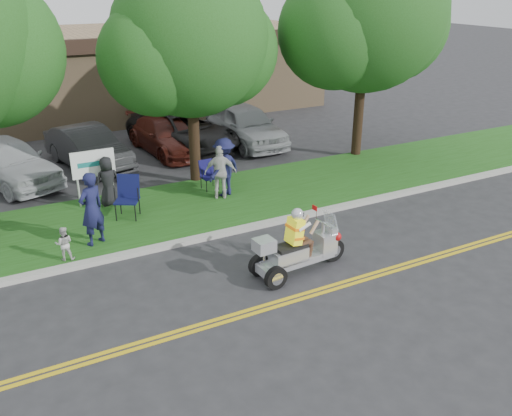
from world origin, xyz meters
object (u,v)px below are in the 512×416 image
trike_scooter (297,251)px  spectator_adult_left (92,209)px  spectator_adult_right (220,172)px  lawn_chair_a (128,194)px  parked_car_far_right (246,125)px  parked_car_far_left (8,162)px  parked_car_right (167,135)px  lawn_chair_b (208,173)px  parked_car_mid (183,131)px  parked_car_left (88,148)px

trike_scooter → spectator_adult_left: spectator_adult_left is taller
spectator_adult_left → spectator_adult_right: 4.32m
lawn_chair_a → parked_car_far_right: size_ratio=0.25×
spectator_adult_left → parked_car_far_left: size_ratio=0.42×
trike_scooter → parked_car_right: trike_scooter is taller
parked_car_far_right → lawn_chair_b: bearing=-129.6°
trike_scooter → parked_car_mid: (1.19, 10.52, 0.16)m
parked_car_left → spectator_adult_left: bearing=-114.4°
lawn_chair_b → parked_car_mid: bearing=74.7°
lawn_chair_b → parked_car_far_right: 5.45m
spectator_adult_right → parked_car_right: spectator_adult_right is taller
lawn_chair_b → spectator_adult_right: bearing=-92.4°
parked_car_far_left → parked_car_far_right: parked_car_far_right is taller
spectator_adult_right → parked_car_far_left: (-5.56, 4.60, -0.15)m
trike_scooter → parked_car_mid: 10.59m
lawn_chair_a → spectator_adult_right: (2.86, 0.02, 0.16)m
lawn_chair_b → spectator_adult_left: size_ratio=0.49×
spectator_adult_left → spectator_adult_right: size_ratio=1.15×
lawn_chair_a → parked_car_far_left: size_ratio=0.26×
lawn_chair_a → spectator_adult_left: 1.84m
spectator_adult_right → trike_scooter: bearing=109.9°
parked_car_left → parked_car_right: parked_car_left is taller
trike_scooter → spectator_adult_right: size_ratio=1.51×
lawn_chair_a → spectator_adult_right: spectator_adult_right is taller
lawn_chair_b → parked_car_far_right: parked_car_far_right is taller
parked_car_right → parked_car_far_right: 3.24m
parked_car_far_left → parked_car_right: 5.89m
trike_scooter → spectator_adult_left: 5.22m
parked_car_far_left → parked_car_far_right: (9.00, 0.54, 0.04)m
trike_scooter → spectator_adult_right: (0.25, 4.83, 0.36)m
spectator_adult_left → parked_car_far_right: 9.95m
parked_car_mid → lawn_chair_a: bearing=-139.1°
lawn_chair_a → parked_car_right: size_ratio=0.26×
lawn_chair_b → lawn_chair_a: bearing=-165.1°
parked_car_right → parked_car_far_right: size_ratio=0.96×
lawn_chair_b → spectator_adult_right: spectator_adult_right is taller
spectator_adult_left → parked_car_right: bearing=-149.1°
trike_scooter → parked_car_right: (0.49, 10.44, 0.10)m
trike_scooter → lawn_chair_a: bearing=114.6°
lawn_chair_a → parked_car_far_right: (6.30, 5.17, 0.04)m
parked_car_left → parked_car_far_right: size_ratio=0.92×
spectator_adult_left → parked_car_right: (4.35, 6.96, -0.39)m
lawn_chair_b → parked_car_far_right: bearing=46.7°
spectator_adult_left → parked_car_far_right: bearing=-166.4°
spectator_adult_right → parked_car_mid: (0.94, 5.70, -0.20)m
lawn_chair_b → trike_scooter: bearing=-96.1°
parked_car_mid → parked_car_right: bearing=171.1°
trike_scooter → spectator_adult_right: bearing=83.2°
lawn_chair_a → parked_car_far_right: 8.15m
parked_car_mid → parked_car_far_right: (2.50, -0.55, 0.08)m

